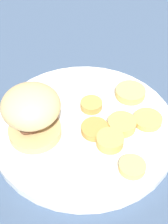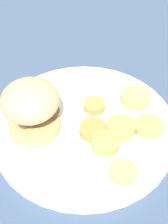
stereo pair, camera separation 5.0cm
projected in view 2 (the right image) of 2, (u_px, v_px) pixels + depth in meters
The scene contains 10 objects.
ground_plane at pixel (84, 130), 0.53m from camera, with size 4.00×4.00×0.00m, color #3D5170.
dinner_plate at pixel (84, 126), 0.53m from camera, with size 0.31×0.31×0.02m.
sandwich at pixel (32, 107), 0.48m from camera, with size 0.10×0.10×0.09m.
potato_round_0 at pixel (103, 144), 0.48m from camera, with size 0.04×0.04×0.02m, color tan.
potato_round_1 at pixel (123, 172), 0.45m from camera, with size 0.04×0.04×0.01m, color #DBB766.
potato_round_2 at pixel (149, 126), 0.51m from camera, with size 0.05×0.05×0.01m, color tan.
potato_round_3 at pixel (121, 128), 0.50m from camera, with size 0.05×0.05×0.02m, color tan.
potato_round_4 at pixel (92, 131), 0.50m from camera, with size 0.04×0.04×0.01m, color #BC8942.
potato_round_5 at pixel (136, 97), 0.55m from camera, with size 0.05×0.05×0.01m, color #DBB766.
potato_round_6 at pixel (94, 106), 0.54m from camera, with size 0.04×0.04×0.01m, color tan.
Camera 2 is at (0.19, 0.29, 0.40)m, focal length 50.00 mm.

